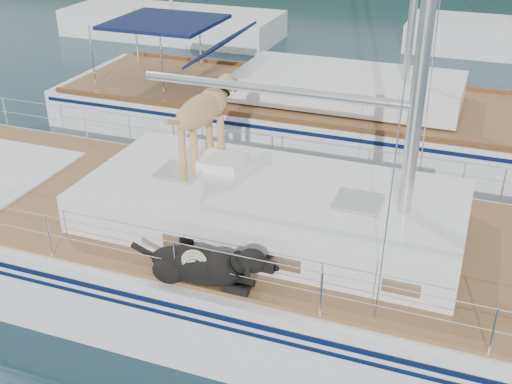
% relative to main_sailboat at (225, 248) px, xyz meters
% --- Properties ---
extents(ground, '(120.00, 120.00, 0.00)m').
position_rel_main_sailboat_xyz_m(ground, '(-0.09, 0.00, -0.69)').
color(ground, black).
rests_on(ground, ground).
extents(main_sailboat, '(12.00, 3.80, 14.01)m').
position_rel_main_sailboat_xyz_m(main_sailboat, '(0.00, 0.00, 0.00)').
color(main_sailboat, white).
rests_on(main_sailboat, ground).
extents(neighbor_sailboat, '(11.00, 3.50, 13.30)m').
position_rel_main_sailboat_xyz_m(neighbor_sailboat, '(-0.66, 5.89, -0.06)').
color(neighbor_sailboat, white).
rests_on(neighbor_sailboat, ground).
extents(bg_boat_west, '(8.00, 3.00, 11.65)m').
position_rel_main_sailboat_xyz_m(bg_boat_west, '(-8.09, 14.00, -0.24)').
color(bg_boat_west, white).
rests_on(bg_boat_west, ground).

